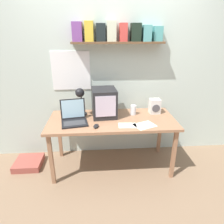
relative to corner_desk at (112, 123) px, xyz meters
name	(u,v)px	position (x,y,z in m)	size (l,w,h in m)	color
ground_plane	(112,165)	(0.00, 0.00, -0.66)	(12.00, 12.00, 0.00)	#84694F
back_wall	(110,68)	(0.00, 0.44, 0.65)	(5.60, 0.24, 2.60)	silver
corner_desk	(112,123)	(0.00, 0.00, 0.00)	(1.64, 0.72, 0.73)	#9E6D4E
crt_monitor	(104,103)	(-0.10, 0.12, 0.25)	(0.34, 0.38, 0.37)	#232326
laptop	(74,117)	(-0.48, -0.04, 0.13)	(0.36, 0.34, 0.27)	black
desk_lamp	(80,96)	(-0.40, 0.14, 0.34)	(0.13, 0.19, 0.39)	black
juice_glass	(133,110)	(0.30, 0.14, 0.12)	(0.08, 0.08, 0.13)	white
space_heater	(155,106)	(0.61, 0.17, 0.16)	(0.15, 0.14, 0.20)	silver
computer_mouse	(96,126)	(-0.21, -0.22, 0.08)	(0.08, 0.12, 0.03)	black
open_notebook	(127,125)	(0.17, -0.21, 0.06)	(0.23, 0.16, 0.00)	silver
printed_handout	(145,125)	(0.38, -0.22, 0.06)	(0.30, 0.27, 0.00)	silver
floor_cushion	(29,163)	(-1.19, 0.08, -0.62)	(0.37, 0.37, 0.09)	#9C4A3F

